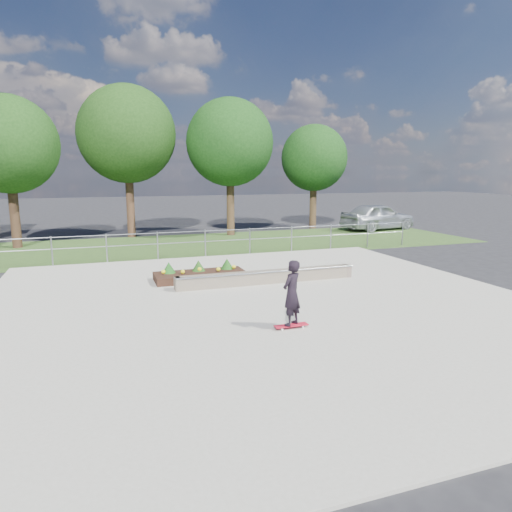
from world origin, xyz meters
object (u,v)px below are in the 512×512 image
Objects in this scene: grind_ledge at (267,277)px; skateboarder at (292,293)px; parked_car at (378,216)px; planter_bed at (200,274)px.

skateboarder is at bearing -103.44° from grind_ledge.
parked_car is at bearing 50.60° from skateboarder.
grind_ledge is 2.00× the size of planter_bed.
skateboarder reaches higher than planter_bed.
parked_car reaches higher than planter_bed.
grind_ledge is 1.20× the size of parked_car.
grind_ledge is 3.76× the size of skateboarder.
parked_car is (11.68, 11.19, 0.59)m from grind_ledge.
planter_bed is 16.89m from parked_car.
planter_bed reaches higher than grind_ledge.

